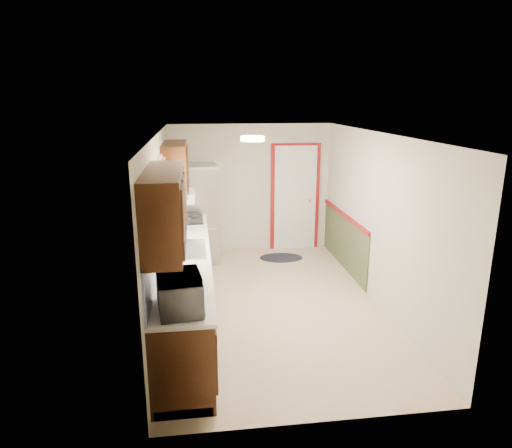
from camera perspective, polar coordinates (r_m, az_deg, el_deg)
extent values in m
cube|color=#CFB692|center=(6.64, 1.99, -9.94)|extent=(3.20, 5.20, 0.12)
cube|color=white|center=(6.02, 2.21, 11.18)|extent=(3.20, 5.20, 0.12)
cube|color=beige|center=(8.63, -0.67, 4.46)|extent=(3.20, 0.10, 2.40)
cube|color=beige|center=(3.92, 8.26, -9.56)|extent=(3.20, 0.10, 2.40)
cube|color=beige|center=(6.16, -11.80, -0.40)|extent=(0.10, 5.20, 2.40)
cube|color=beige|center=(6.63, 14.98, 0.54)|extent=(0.10, 5.20, 2.40)
cube|color=#351A0C|center=(6.11, -8.77, -7.85)|extent=(0.60, 4.00, 0.90)
cube|color=silver|center=(5.94, -8.81, -3.68)|extent=(0.63, 4.00, 0.04)
cube|color=#5977DA|center=(5.87, -11.89, -1.05)|extent=(0.02, 4.00, 0.55)
cube|color=#351A0C|center=(4.44, -11.37, 1.84)|extent=(0.35, 1.40, 0.75)
cube|color=#351A0C|center=(7.09, -10.06, 6.93)|extent=(0.35, 1.20, 0.75)
cube|color=white|center=(5.86, -12.01, 3.03)|extent=(0.02, 1.00, 0.90)
cube|color=#B55522|center=(5.80, -11.76, 6.42)|extent=(0.05, 1.12, 0.24)
cube|color=#B7B7BC|center=(6.02, -8.85, -3.15)|extent=(0.52, 0.82, 0.02)
cube|color=white|center=(7.22, -9.48, 3.48)|extent=(0.45, 0.60, 0.15)
cube|color=maroon|center=(8.78, 4.88, 3.26)|extent=(0.94, 0.05, 2.08)
cube|color=white|center=(8.76, 4.91, 3.23)|extent=(0.80, 0.04, 2.00)
cube|color=#3F4929|center=(8.05, 10.94, -2.17)|extent=(0.02, 2.30, 0.90)
cube|color=maroon|center=(7.92, 11.02, 1.07)|extent=(0.04, 2.30, 0.06)
cylinder|color=#FFD88C|center=(5.78, -0.44, 10.61)|extent=(0.30, 0.30, 0.06)
imported|color=white|center=(4.32, -9.50, -8.06)|extent=(0.40, 0.63, 0.40)
cube|color=#B7B7BC|center=(8.21, -7.37, 1.37)|extent=(0.77, 0.72, 1.74)
cylinder|color=black|center=(7.87, -9.09, 0.03)|extent=(0.02, 0.02, 1.22)
ellipsoid|color=black|center=(8.45, 3.16, -4.22)|extent=(0.83, 0.57, 0.01)
cube|color=black|center=(7.47, -8.65, 0.57)|extent=(0.52, 0.63, 0.02)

